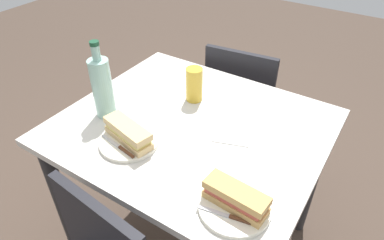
% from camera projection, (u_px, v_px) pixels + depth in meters
% --- Properties ---
extents(ground_plane, '(8.00, 8.00, 0.00)m').
position_uv_depth(ground_plane, '(192.00, 238.00, 1.82)').
color(ground_plane, '#47382D').
extents(dining_table, '(1.01, 0.88, 0.77)m').
position_uv_depth(dining_table, '(192.00, 148.00, 1.44)').
color(dining_table, beige).
rests_on(dining_table, ground).
extents(chair_near, '(0.44, 0.44, 0.85)m').
position_uv_depth(chair_near, '(242.00, 103.00, 1.99)').
color(chair_near, black).
rests_on(chair_near, ground).
extents(plate_near, '(0.22, 0.22, 0.01)m').
position_uv_depth(plate_near, '(129.00, 142.00, 1.26)').
color(plate_near, silver).
rests_on(plate_near, dining_table).
extents(baguette_sandwich_near, '(0.22, 0.12, 0.07)m').
position_uv_depth(baguette_sandwich_near, '(128.00, 133.00, 1.24)').
color(baguette_sandwich_near, '#DBB77A').
rests_on(baguette_sandwich_near, plate_near).
extents(knife_near, '(0.18, 0.04, 0.01)m').
position_uv_depth(knife_near, '(120.00, 147.00, 1.22)').
color(knife_near, silver).
rests_on(knife_near, plate_near).
extents(plate_far, '(0.22, 0.22, 0.01)m').
position_uv_depth(plate_far, '(235.00, 206.00, 1.03)').
color(plate_far, silver).
rests_on(plate_far, dining_table).
extents(baguette_sandwich_far, '(0.20, 0.09, 0.07)m').
position_uv_depth(baguette_sandwich_far, '(236.00, 197.00, 1.00)').
color(baguette_sandwich_far, tan).
rests_on(baguette_sandwich_far, plate_far).
extents(knife_far, '(0.18, 0.04, 0.01)m').
position_uv_depth(knife_far, '(230.00, 216.00, 0.98)').
color(knife_far, silver).
rests_on(knife_far, plate_far).
extents(water_bottle, '(0.08, 0.08, 0.32)m').
position_uv_depth(water_bottle, '(102.00, 87.00, 1.34)').
color(water_bottle, '#99C6B7').
rests_on(water_bottle, dining_table).
extents(beer_glass, '(0.07, 0.07, 0.15)m').
position_uv_depth(beer_glass, '(194.00, 84.00, 1.46)').
color(beer_glass, gold).
rests_on(beer_glass, dining_table).
extents(paper_napkin, '(0.18, 0.18, 0.00)m').
position_uv_depth(paper_napkin, '(233.00, 133.00, 1.31)').
color(paper_napkin, white).
rests_on(paper_napkin, dining_table).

